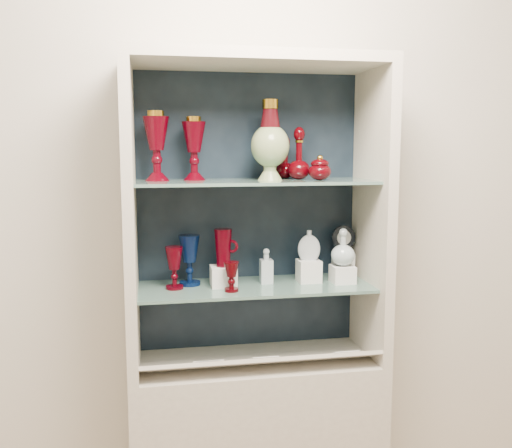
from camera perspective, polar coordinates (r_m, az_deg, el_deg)
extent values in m
cube|color=silver|center=(2.43, -0.95, 3.03)|extent=(3.50, 0.02, 2.80)
cube|color=#BCB3A0|center=(2.52, 0.00, -21.31)|extent=(1.00, 0.40, 0.75)
cube|color=black|center=(2.41, -0.82, 1.19)|extent=(0.98, 0.02, 1.15)
cube|color=#BCB3A0|center=(2.19, -12.46, 0.34)|extent=(0.04, 0.40, 1.15)
cube|color=#BCB3A0|center=(2.36, 11.55, 0.89)|extent=(0.04, 0.40, 1.15)
cube|color=#BCB3A0|center=(2.23, 0.00, 16.00)|extent=(1.00, 0.40, 0.04)
cube|color=slate|center=(2.29, -0.09, -6.28)|extent=(0.92, 0.34, 0.01)
cube|color=slate|center=(2.23, -0.09, 4.25)|extent=(0.92, 0.34, 0.01)
cube|color=#BCB3A0|center=(2.25, 0.52, -13.61)|extent=(0.92, 0.17, 0.09)
cube|color=white|center=(2.22, -5.04, -13.56)|extent=(0.10, 0.06, 0.03)
cube|color=white|center=(2.25, 0.85, -13.23)|extent=(0.10, 0.06, 0.03)
cube|color=white|center=(2.33, 8.88, -12.56)|extent=(0.10, 0.06, 0.03)
cube|color=white|center=(2.22, -4.64, -13.55)|extent=(0.10, 0.06, 0.03)
cube|color=silver|center=(2.27, -3.28, -5.23)|extent=(0.10, 0.10, 0.08)
cube|color=silver|center=(2.35, 5.29, -4.69)|extent=(0.09, 0.09, 0.09)
cube|color=silver|center=(2.35, 8.65, -4.98)|extent=(0.09, 0.09, 0.07)
cube|color=silver|center=(2.47, 8.69, -4.00)|extent=(0.08, 0.08, 0.10)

